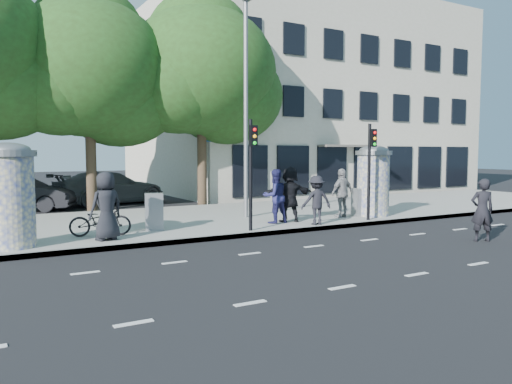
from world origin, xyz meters
TOP-DOWN VIEW (x-y plane):
  - ground at (0.00, 0.00)m, footprint 120.00×120.00m
  - sidewalk at (0.00, 7.50)m, footprint 40.00×8.00m
  - curb at (0.00, 3.55)m, footprint 40.00×0.10m
  - lane_dash_near at (0.00, -2.20)m, footprint 32.00×0.12m
  - lane_dash_far at (0.00, 1.40)m, footprint 32.00×0.12m
  - ad_column_left at (-7.20, 4.50)m, footprint 1.36×1.36m
  - ad_column_right at (5.20, 4.70)m, footprint 1.36×1.36m
  - traffic_pole_near at (-0.60, 3.79)m, footprint 0.22×0.31m
  - traffic_pole_far at (4.20, 3.79)m, footprint 0.22×0.31m
  - street_lamp at (0.80, 6.63)m, footprint 0.25×0.93m
  - tree_near_left at (-3.50, 12.70)m, footprint 6.80×6.80m
  - tree_center at (1.50, 12.30)m, footprint 7.00×7.00m
  - building at (12.00, 19.99)m, footprint 20.30×15.85m
  - ped_a at (-4.85, 4.33)m, footprint 1.05×0.83m
  - ped_c at (0.90, 4.84)m, footprint 0.89×0.70m
  - ped_d at (1.91, 3.85)m, footprint 1.15×0.80m
  - ped_e at (3.82, 4.83)m, footprint 1.13×0.74m
  - ped_f at (1.50, 4.84)m, footprint 1.86×0.98m
  - man_road at (4.66, -0.35)m, footprint 0.79×0.70m
  - bicycle at (-4.84, 5.11)m, footprint 1.01×1.81m
  - cabinet_left at (-3.14, 5.43)m, footprint 0.63×0.53m
  - cabinet_right at (4.64, 4.84)m, footprint 0.51×0.38m
  - car_mid at (-6.21, 14.39)m, footprint 3.35×4.84m
  - car_right at (-2.08, 15.36)m, footprint 3.55×5.90m

SIDE VIEW (x-z plane):
  - ground at x=0.00m, z-range 0.00..0.00m
  - lane_dash_near at x=0.00m, z-range 0.00..0.01m
  - lane_dash_far at x=0.00m, z-range 0.00..0.01m
  - sidewalk at x=0.00m, z-range 0.00..0.15m
  - curb at x=0.00m, z-range -0.01..0.15m
  - bicycle at x=-4.84m, z-range 0.15..1.05m
  - cabinet_right at x=4.64m, z-range 0.15..1.20m
  - cabinet_left at x=-3.14m, z-range 0.15..1.29m
  - car_mid at x=-6.21m, z-range 0.00..1.51m
  - car_right at x=-2.08m, z-range 0.00..1.60m
  - man_road at x=4.66m, z-range 0.00..1.81m
  - ped_d at x=1.91m, z-range 0.15..1.78m
  - ped_e at x=3.82m, z-range 0.15..1.96m
  - ped_c at x=0.90m, z-range 0.15..1.98m
  - ped_a at x=-4.85m, z-range 0.15..2.04m
  - ped_f at x=1.50m, z-range 0.15..2.06m
  - ad_column_left at x=-7.20m, z-range 0.21..2.86m
  - ad_column_right at x=5.20m, z-range 0.21..2.86m
  - traffic_pole_near at x=-0.60m, z-range 0.53..3.93m
  - traffic_pole_far at x=4.20m, z-range 0.53..3.93m
  - street_lamp at x=0.80m, z-range 0.79..8.79m
  - building at x=12.00m, z-range -0.01..11.99m
  - tree_near_left at x=-3.50m, z-range 1.58..10.55m
  - tree_center at x=1.50m, z-range 1.66..10.96m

